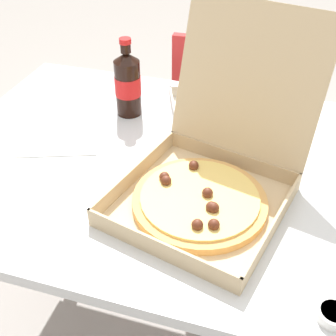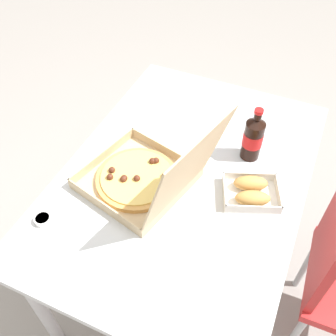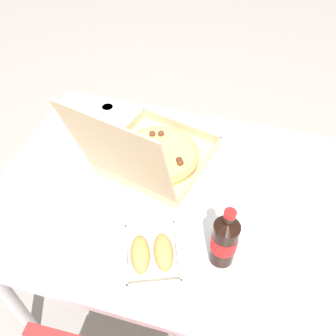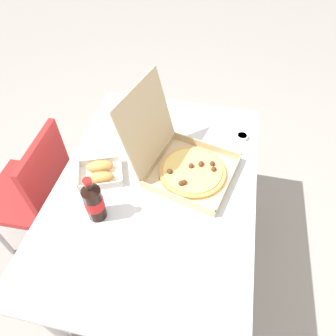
% 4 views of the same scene
% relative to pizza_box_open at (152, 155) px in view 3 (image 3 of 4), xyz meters
% --- Properties ---
extents(ground_plane, '(10.00, 10.00, 0.00)m').
position_rel_pizza_box_open_xyz_m(ground_plane, '(-0.11, 0.11, -0.77)').
color(ground_plane, gray).
extents(dining_table, '(1.21, 0.85, 0.71)m').
position_rel_pizza_box_open_xyz_m(dining_table, '(-0.11, 0.11, -0.13)').
color(dining_table, silver).
rests_on(dining_table, ground_plane).
extents(pizza_box_open, '(0.44, 0.51, 0.38)m').
position_rel_pizza_box_open_xyz_m(pizza_box_open, '(0.00, 0.00, 0.00)').
color(pizza_box_open, tan).
rests_on(pizza_box_open, dining_table).
extents(bread_side_box, '(0.21, 0.23, 0.06)m').
position_rel_pizza_box_open_xyz_m(bread_side_box, '(-0.11, 0.35, -0.03)').
color(bread_side_box, white).
rests_on(bread_side_box, dining_table).
extents(cola_bottle, '(0.07, 0.07, 0.22)m').
position_rel_pizza_box_open_xyz_m(cola_bottle, '(-0.30, 0.29, 0.04)').
color(cola_bottle, black).
rests_on(cola_bottle, dining_table).
extents(paper_menu, '(0.25, 0.21, 0.00)m').
position_rel_pizza_box_open_xyz_m(paper_menu, '(-0.43, 0.11, -0.05)').
color(paper_menu, white).
rests_on(paper_menu, dining_table).
extents(dipping_sauce_cup, '(0.06, 0.06, 0.02)m').
position_rel_pizza_box_open_xyz_m(dipping_sauce_cup, '(0.27, -0.24, -0.04)').
color(dipping_sauce_cup, white).
rests_on(dipping_sauce_cup, dining_table).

